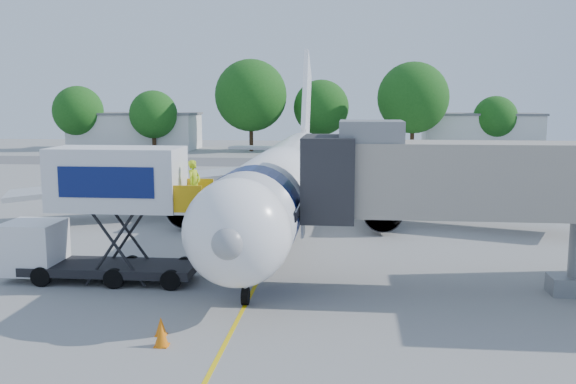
# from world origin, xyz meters

# --- Properties ---
(ground) EXTENTS (160.00, 160.00, 0.00)m
(ground) POSITION_xyz_m (0.00, 0.00, 0.00)
(ground) COLOR gray
(ground) RESTS_ON ground
(guidance_line) EXTENTS (0.15, 70.00, 0.01)m
(guidance_line) POSITION_xyz_m (0.00, 0.00, 0.01)
(guidance_line) COLOR yellow
(guidance_line) RESTS_ON ground
(taxiway_strip) EXTENTS (120.00, 10.00, 0.01)m
(taxiway_strip) POSITION_xyz_m (0.00, 42.00, 0.00)
(taxiway_strip) COLOR #59595B
(taxiway_strip) RESTS_ON ground
(aircraft) EXTENTS (34.17, 37.73, 11.35)m
(aircraft) POSITION_xyz_m (0.00, 4.12, 2.95)
(aircraft) COLOR white
(aircraft) RESTS_ON ground
(jet_bridge) EXTENTS (13.90, 3.20, 6.60)m
(jet_bridge) POSITION_xyz_m (7.99, -7.00, 4.34)
(jet_bridge) COLOR gray
(jet_bridge) RESTS_ON ground
(catering_hiloader) EXTENTS (8.50, 2.44, 5.50)m
(catering_hiloader) POSITION_xyz_m (-6.26, -7.00, 2.76)
(catering_hiloader) COLOR black
(catering_hiloader) RESTS_ON ground
(safety_cone_a) EXTENTS (0.38, 0.38, 0.60)m
(safety_cone_a) POSITION_xyz_m (-2.16, -12.78, 0.29)
(safety_cone_a) COLOR orange
(safety_cone_a) RESTS_ON ground
(safety_cone_b) EXTENTS (0.45, 0.45, 0.71)m
(safety_cone_b) POSITION_xyz_m (-1.88, -13.65, 0.34)
(safety_cone_b) COLOR orange
(safety_cone_b) RESTS_ON ground
(outbuilding_left) EXTENTS (18.40, 8.40, 5.30)m
(outbuilding_left) POSITION_xyz_m (-28.00, 60.00, 2.66)
(outbuilding_left) COLOR silver
(outbuilding_left) RESTS_ON ground
(outbuilding_right) EXTENTS (16.40, 7.40, 5.30)m
(outbuilding_right) POSITION_xyz_m (22.00, 62.00, 2.66)
(outbuilding_right) COLOR silver
(outbuilding_right) RESTS_ON ground
(tree_a) EXTENTS (7.17, 7.17, 9.14)m
(tree_a) POSITION_xyz_m (-35.37, 57.14, 5.54)
(tree_a) COLOR #382314
(tree_a) RESTS_ON ground
(tree_b) EXTENTS (6.65, 6.65, 8.48)m
(tree_b) POSITION_xyz_m (-23.86, 55.68, 5.14)
(tree_b) COLOR #382314
(tree_b) RESTS_ON ground
(tree_c) EXTENTS (10.03, 10.03, 12.78)m
(tree_c) POSITION_xyz_m (-10.39, 57.48, 7.76)
(tree_c) COLOR #382314
(tree_c) RESTS_ON ground
(tree_d) EXTENTS (7.84, 7.84, 10.00)m
(tree_d) POSITION_xyz_m (-0.71, 59.85, 6.07)
(tree_d) COLOR #382314
(tree_d) RESTS_ON ground
(tree_e) EXTENTS (9.62, 9.62, 12.27)m
(tree_e) POSITION_xyz_m (11.84, 56.74, 7.45)
(tree_e) COLOR #382314
(tree_e) RESTS_ON ground
(tree_f) EXTENTS (6.05, 6.05, 7.71)m
(tree_f) POSITION_xyz_m (23.45, 60.12, 4.68)
(tree_f) COLOR #382314
(tree_f) RESTS_ON ground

